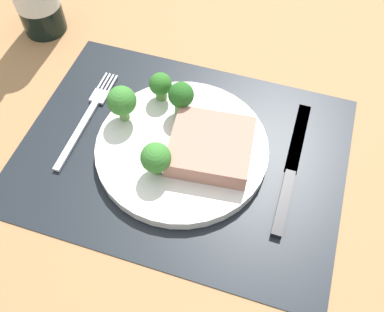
% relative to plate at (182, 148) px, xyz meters
% --- Properties ---
extents(ground_plane, '(1.40, 1.10, 0.03)m').
position_rel_plate_xyz_m(ground_plane, '(0.00, 0.00, -0.03)').
color(ground_plane, '#996D42').
extents(placemat, '(0.46, 0.35, 0.00)m').
position_rel_plate_xyz_m(placemat, '(0.00, 0.00, -0.01)').
color(placemat, black).
rests_on(placemat, ground_plane).
extents(plate, '(0.24, 0.24, 0.02)m').
position_rel_plate_xyz_m(plate, '(0.00, 0.00, 0.00)').
color(plate, silver).
rests_on(plate, placemat).
extents(steak, '(0.12, 0.11, 0.03)m').
position_rel_plate_xyz_m(steak, '(0.04, -0.00, 0.02)').
color(steak, tan).
rests_on(steak, plate).
extents(broccoli_back_left, '(0.04, 0.04, 0.06)m').
position_rel_plate_xyz_m(broccoli_back_left, '(-0.09, 0.02, 0.04)').
color(broccoli_back_left, '#6B994C').
rests_on(broccoli_back_left, plate).
extents(broccoli_near_fork, '(0.04, 0.04, 0.05)m').
position_rel_plate_xyz_m(broccoli_near_fork, '(-0.02, -0.05, 0.04)').
color(broccoli_near_fork, '#5B8942').
rests_on(broccoli_near_fork, plate).
extents(broccoli_front_edge, '(0.03, 0.03, 0.05)m').
position_rel_plate_xyz_m(broccoli_front_edge, '(-0.06, 0.07, 0.03)').
color(broccoli_front_edge, '#5B8942').
rests_on(broccoli_front_edge, plate).
extents(broccoli_center, '(0.04, 0.04, 0.06)m').
position_rel_plate_xyz_m(broccoli_center, '(-0.02, 0.06, 0.04)').
color(broccoli_center, '#6B994C').
rests_on(broccoli_center, plate).
extents(fork, '(0.02, 0.19, 0.01)m').
position_rel_plate_xyz_m(fork, '(-0.15, 0.01, -0.01)').
color(fork, silver).
rests_on(fork, placemat).
extents(knife, '(0.02, 0.23, 0.01)m').
position_rel_plate_xyz_m(knife, '(0.15, 0.01, -0.00)').
color(knife, black).
rests_on(knife, placemat).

